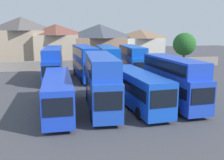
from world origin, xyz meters
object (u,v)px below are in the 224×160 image
bus_4 (173,79)px  tree_left_of_lot (184,44)px  bus_6 (85,61)px  bus_2 (101,79)px  house_terrace_left (22,41)px  bus_1 (58,92)px  bus_5 (53,62)px  bus_8 (132,60)px  bus_3 (137,87)px  house_terrace_right (100,44)px  house_terrace_far_right (140,46)px  house_terrace_centre (56,45)px  bus_7 (107,60)px

bus_4 → tree_left_of_lot: tree_left_of_lot is taller
bus_6 → bus_2: bearing=-4.2°
bus_2 → house_terrace_left: size_ratio=1.07×
bus_4 → bus_6: bearing=-157.9°
bus_1 → bus_5: bus_5 is taller
bus_4 → bus_8: bus_8 is taller
bus_3 → house_terrace_right: 31.87m
house_terrace_far_right → house_terrace_centre: bearing=-176.7°
house_terrace_left → bus_8: bearing=-41.8°
bus_4 → house_terrace_centre: 34.14m
bus_4 → bus_8: bearing=176.2°
bus_6 → house_terrace_right: house_terrace_right is taller
bus_1 → tree_left_of_lot: tree_left_of_lot is taller
house_terrace_far_right → tree_left_of_lot: house_terrace_far_right is taller
house_terrace_right → tree_left_of_lot: 17.64m
bus_3 → bus_5: bus_5 is taller
house_terrace_far_right → tree_left_of_lot: (6.04, -9.43, 0.82)m
bus_1 → house_terrace_left: size_ratio=1.18×
bus_7 → tree_left_of_lot: (17.08, 7.85, 1.88)m
bus_6 → bus_5: bearing=-92.1°
bus_3 → house_terrace_left: bearing=-159.9°
house_terrace_centre → bus_2: bearing=-82.6°
bus_8 → house_terrace_right: bearing=-166.8°
bus_1 → tree_left_of_lot: size_ratio=1.72×
house_terrace_centre → house_terrace_far_right: size_ratio=0.92×
bus_3 → bus_5: 17.84m
bus_1 → bus_6: bearing=165.2°
bus_3 → tree_left_of_lot: 29.39m
bus_5 → bus_8: (12.42, 0.22, 0.02)m
bus_1 → bus_2: bearing=88.1°
bus_8 → bus_7: bearing=-85.4°
house_terrace_centre → bus_6: bearing=-75.1°
bus_3 → bus_6: 16.32m
house_terrace_centre → house_terrace_right: house_terrace_right is taller
bus_3 → tree_left_of_lot: bearing=140.3°
bus_7 → house_terrace_right: (1.36, 15.83, 1.65)m
bus_5 → tree_left_of_lot: bearing=109.3°
house_terrace_left → tree_left_of_lot: 33.09m
house_terrace_far_right → bus_7: bearing=-122.6°
bus_4 → bus_5: 19.84m
bus_4 → bus_6: (-7.23, 15.92, 0.13)m
bus_2 → house_terrace_centre: house_terrace_centre is taller
tree_left_of_lot → house_terrace_right: bearing=153.1°
house_terrace_centre → house_terrace_right: (9.16, -0.35, 0.03)m
bus_2 → bus_8: bus_2 is taller
house_terrace_far_right → bus_2: bearing=-113.8°
bus_7 → tree_left_of_lot: 18.89m
bus_4 → tree_left_of_lot: bearing=148.3°
bus_2 → bus_4: (7.38, 0.05, -0.21)m
bus_4 → house_terrace_centre: bearing=-162.6°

